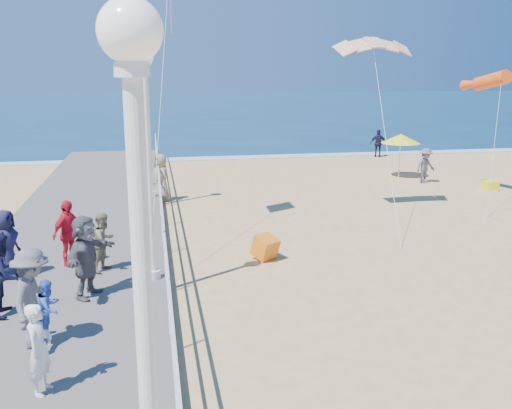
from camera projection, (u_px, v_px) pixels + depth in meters
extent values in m
plane|color=tan|center=(366.00, 279.00, 14.56)|extent=(160.00, 160.00, 0.00)
cube|color=#0C2E4B|center=(190.00, 108.00, 76.73)|extent=(160.00, 90.00, 0.05)
cube|color=white|center=(242.00, 157.00, 34.16)|extent=(160.00, 1.20, 0.04)
cube|color=#67615D|center=(60.00, 292.00, 13.20)|extent=(5.00, 44.00, 0.40)
cube|color=white|center=(164.00, 235.00, 13.34)|extent=(0.05, 42.00, 0.06)
cube|color=white|center=(165.00, 255.00, 13.46)|extent=(0.05, 42.00, 0.04)
cylinder|color=white|center=(148.00, 392.00, 4.35)|extent=(0.14, 0.14, 4.70)
sphere|color=white|center=(130.00, 30.00, 3.73)|extent=(0.44, 0.44, 0.44)
cylinder|color=white|center=(153.00, 274.00, 13.51)|extent=(0.36, 0.36, 0.20)
cylinder|color=white|center=(149.00, 177.00, 12.96)|extent=(0.14, 0.14, 4.70)
sphere|color=white|center=(143.00, 56.00, 12.34)|extent=(0.44, 0.44, 0.44)
cylinder|color=white|center=(152.00, 194.00, 22.12)|extent=(0.36, 0.36, 0.20)
cylinder|color=white|center=(149.00, 133.00, 21.57)|extent=(0.14, 0.14, 4.70)
sphere|color=white|center=(146.00, 61.00, 20.95)|extent=(0.44, 0.44, 0.44)
imported|color=white|center=(40.00, 349.00, 8.61)|extent=(0.48, 0.61, 1.45)
imported|color=blue|center=(48.00, 308.00, 8.64)|extent=(0.46, 0.53, 0.92)
imported|color=#827C5A|center=(104.00, 242.00, 13.90)|extent=(0.83, 0.89, 1.46)
imported|color=#58585D|center=(33.00, 298.00, 10.02)|extent=(0.88, 1.28, 1.83)
imported|color=red|center=(68.00, 233.00, 14.21)|extent=(0.90, 1.05, 1.68)
imported|color=#191A39|center=(6.00, 244.00, 13.41)|extent=(0.72, 0.92, 1.65)
imported|color=#535357|center=(86.00, 256.00, 12.25)|extent=(1.22, 1.76, 1.82)
imported|color=#181B36|center=(3.00, 274.00, 11.41)|extent=(0.64, 0.82, 1.69)
imported|color=#59595E|center=(425.00, 166.00, 26.50)|extent=(1.20, 0.92, 1.64)
imported|color=#191631|center=(378.00, 143.00, 34.29)|extent=(1.05, 0.67, 1.65)
imported|color=gray|center=(161.00, 178.00, 22.89)|extent=(0.92, 1.10, 1.92)
cube|color=#E93E0D|center=(265.00, 249.00, 15.98)|extent=(0.84, 0.89, 0.74)
cylinder|color=white|center=(400.00, 159.00, 27.88)|extent=(0.05, 0.05, 1.80)
cone|color=yellow|center=(401.00, 139.00, 27.65)|extent=(1.90, 1.90, 0.45)
cube|color=yellow|center=(490.00, 185.00, 25.17)|extent=(0.55, 0.55, 0.40)
cylinder|color=#F14E14|center=(492.00, 81.00, 22.88)|extent=(1.03, 2.80, 1.11)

